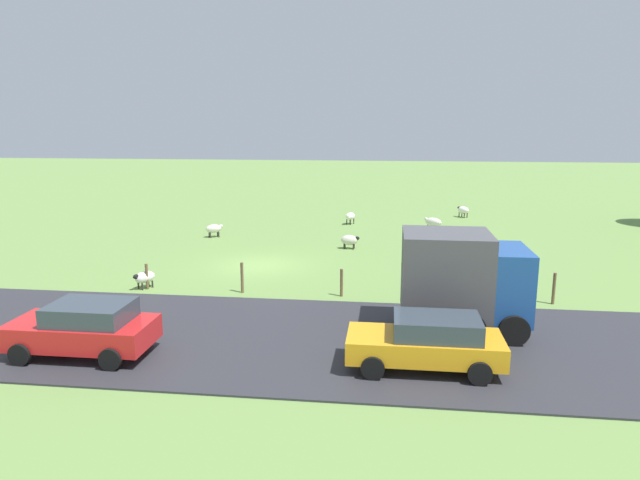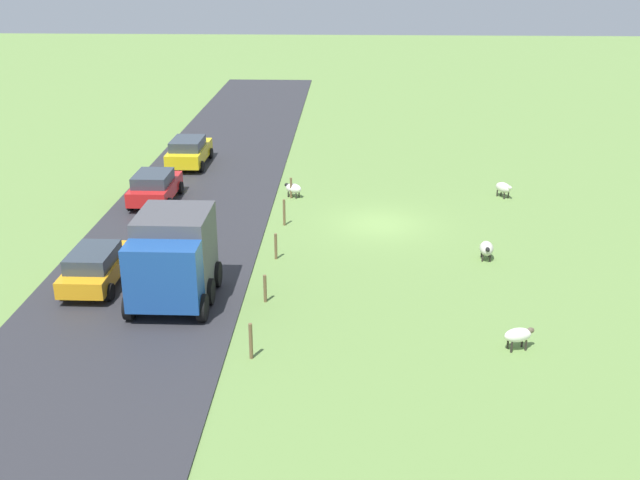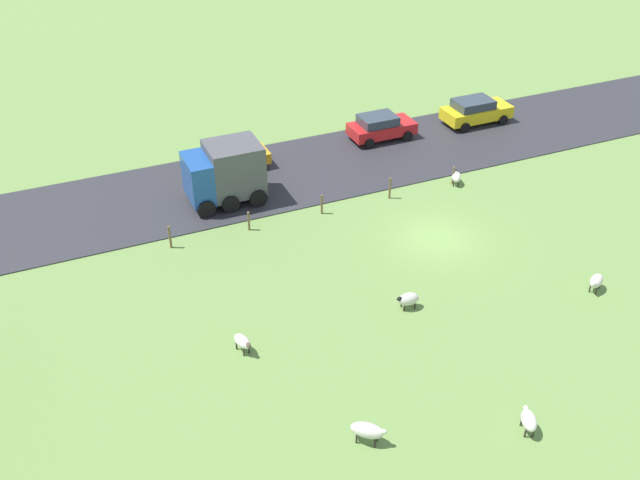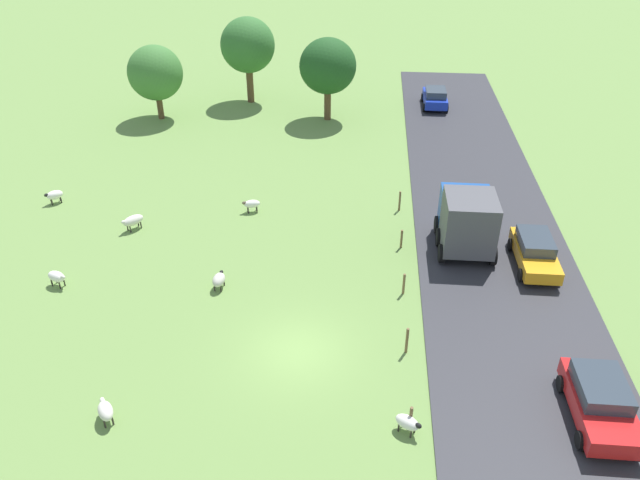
# 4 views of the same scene
# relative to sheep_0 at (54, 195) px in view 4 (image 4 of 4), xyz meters

# --- Properties ---
(ground_plane) EXTENTS (160.00, 160.00, 0.00)m
(ground_plane) POSITION_rel_sheep_0_xyz_m (15.93, -11.63, -0.54)
(ground_plane) COLOR #6B8E47
(road_strip) EXTENTS (8.00, 80.00, 0.06)m
(road_strip) POSITION_rel_sheep_0_xyz_m (25.26, -11.63, -0.51)
(road_strip) COLOR #2D2D33
(road_strip) RESTS_ON ground_plane
(sheep_0) EXTENTS (1.07, 1.00, 0.81)m
(sheep_0) POSITION_rel_sheep_0_xyz_m (0.00, 0.00, 0.00)
(sheep_0) COLOR white
(sheep_0) RESTS_ON ground_plane
(sheep_1) EXTENTS (1.20, 1.27, 0.86)m
(sheep_1) POSITION_rel_sheep_0_xyz_m (5.72, -2.58, 0.03)
(sheep_1) COLOR silver
(sheep_1) RESTS_ON ground_plane
(sheep_2) EXTENTS (1.08, 0.71, 0.76)m
(sheep_2) POSITION_rel_sheep_0_xyz_m (11.88, -0.04, -0.02)
(sheep_2) COLOR white
(sheep_2) RESTS_ON ground_plane
(sheep_3) EXTENTS (1.05, 0.89, 0.73)m
(sheep_3) POSITION_rel_sheep_0_xyz_m (20.32, -15.51, -0.07)
(sheep_3) COLOR white
(sheep_3) RESTS_ON ground_plane
(sheep_4) EXTENTS (0.63, 1.06, 0.77)m
(sheep_4) POSITION_rel_sheep_0_xyz_m (11.66, -7.55, -0.06)
(sheep_4) COLOR beige
(sheep_4) RESTS_ON ground_plane
(sheep_5) EXTENTS (0.95, 1.08, 0.79)m
(sheep_5) POSITION_rel_sheep_0_xyz_m (9.42, -15.94, -0.02)
(sheep_5) COLOR silver
(sheep_5) RESTS_ON ground_plane
(sheep_6) EXTENTS (1.11, 0.83, 0.81)m
(sheep_6) POSITION_rel_sheep_0_xyz_m (3.90, -8.05, 0.00)
(sheep_6) COLOR white
(sheep_6) RESTS_ON ground_plane
(tree_0) EXTENTS (4.17, 4.17, 5.71)m
(tree_0) POSITION_rel_sheep_0_xyz_m (1.98, 14.32, 3.08)
(tree_0) COLOR brown
(tree_0) RESTS_ON ground_plane
(tree_1) EXTENTS (4.39, 4.39, 6.92)m
(tree_1) POSITION_rel_sheep_0_xyz_m (8.35, 18.81, 4.14)
(tree_1) COLOR brown
(tree_1) RESTS_ON ground_plane
(tree_2) EXTENTS (4.32, 4.32, 6.30)m
(tree_2) POSITION_rel_sheep_0_xyz_m (15.12, 15.28, 3.64)
(tree_2) COLOR brown
(tree_2) RESTS_ON ground_plane
(fence_post_0) EXTENTS (0.12, 0.12, 1.08)m
(fence_post_0) POSITION_rel_sheep_0_xyz_m (20.43, -15.36, -0.00)
(fence_post_0) COLOR brown
(fence_post_0) RESTS_ON ground_plane
(fence_post_1) EXTENTS (0.12, 0.12, 1.27)m
(fence_post_1) POSITION_rel_sheep_0_xyz_m (20.43, -11.30, 0.09)
(fence_post_1) COLOR brown
(fence_post_1) RESTS_ON ground_plane
(fence_post_2) EXTENTS (0.12, 0.12, 1.12)m
(fence_post_2) POSITION_rel_sheep_0_xyz_m (20.43, -7.24, 0.02)
(fence_post_2) COLOR brown
(fence_post_2) RESTS_ON ground_plane
(fence_post_3) EXTENTS (0.12, 0.12, 1.07)m
(fence_post_3) POSITION_rel_sheep_0_xyz_m (20.43, -3.18, -0.01)
(fence_post_3) COLOR brown
(fence_post_3) RESTS_ON ground_plane
(fence_post_4) EXTENTS (0.12, 0.12, 1.23)m
(fence_post_4) POSITION_rel_sheep_0_xyz_m (20.43, 0.88, 0.07)
(fence_post_4) COLOR brown
(fence_post_4) RESTS_ON ground_plane
(truck_0) EXTENTS (2.85, 4.02, 3.25)m
(truck_0) POSITION_rel_sheep_0_xyz_m (23.70, -3.01, 1.24)
(truck_0) COLOR #1E4C99
(truck_0) RESTS_ON road_strip
(car_1) EXTENTS (1.98, 4.28, 1.52)m
(car_1) POSITION_rel_sheep_0_xyz_m (27.01, -4.28, 0.31)
(car_1) COLOR orange
(car_1) RESTS_ON road_strip
(car_2) EXTENTS (2.02, 3.90, 1.57)m
(car_2) POSITION_rel_sheep_0_xyz_m (23.73, 18.70, 0.33)
(car_2) COLOR #1933B2
(car_2) RESTS_ON road_strip
(car_3) EXTENTS (2.15, 4.15, 1.59)m
(car_3) POSITION_rel_sheep_0_xyz_m (27.25, -14.26, 0.34)
(car_3) COLOR red
(car_3) RESTS_ON road_strip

